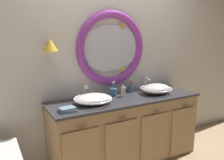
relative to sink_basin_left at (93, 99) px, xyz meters
The scene contains 10 objects.
back_wall_assembly 0.67m from the sink_basin_left, 41.52° to the left, with size 6.40×0.26×2.60m.
vanity_counter 0.68m from the sink_basin_left, ahead, with size 1.98×0.64×0.87m.
sink_basin_left is the anchor object (origin of this frame).
sink_basin_right 0.93m from the sink_basin_left, ahead, with size 0.43×0.43×0.13m.
faucet_set_left 0.24m from the sink_basin_left, 90.00° to the left, with size 0.24×0.13×0.17m.
faucet_set_right 0.96m from the sink_basin_left, 14.55° to the left, with size 0.23×0.14×0.17m.
toothbrush_holder_left 0.39m from the sink_basin_left, 24.37° to the left, with size 0.09×0.09×0.20m.
toothbrush_holder_right 0.73m from the sink_basin_left, 19.04° to the left, with size 0.09×0.09×0.19m.
soap_dispenser 0.47m from the sink_basin_left, 10.56° to the left, with size 0.06×0.06×0.15m.
folded_hand_towel 0.37m from the sink_basin_left, 160.45° to the right, with size 0.17×0.13×0.05m.
Camera 1 is at (-1.48, -2.21, 1.72)m, focal length 37.96 mm.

